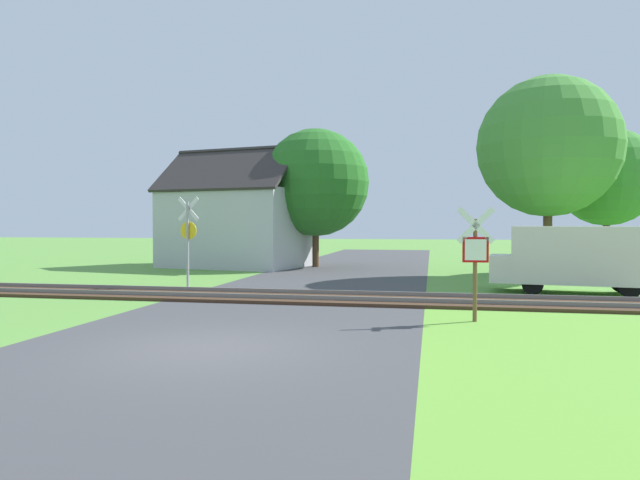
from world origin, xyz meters
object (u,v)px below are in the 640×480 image
object	(u,v)px
house	(238,225)
tree_far	(607,177)
stop_sign_near	(475,256)
mail_truck	(572,256)
tree_center	(316,183)
tree_right	(548,147)
crossing_sign_far	(188,234)

from	to	relation	value
house	tree_far	bearing A→B (deg)	8.12
stop_sign_near	mail_truck	size ratio (longest dim) A/B	0.53
tree_center	tree_far	bearing A→B (deg)	-5.53
house	tree_right	world-z (taller)	tree_right
stop_sign_near	tree_far	bearing A→B (deg)	-116.97
crossing_sign_far	tree_far	xyz separation A→B (m)	(16.59, 9.86, 2.56)
tree_center	tree_right	bearing A→B (deg)	-21.46
stop_sign_near	tree_center	world-z (taller)	tree_center
tree_center	mail_truck	bearing A→B (deg)	-42.80
crossing_sign_far	tree_right	bearing A→B (deg)	35.73
tree_right	mail_truck	xyz separation A→B (m)	(-0.28, -5.64, -4.39)
tree_right	tree_far	bearing A→B (deg)	43.20
tree_far	tree_center	world-z (taller)	tree_center
stop_sign_near	house	bearing A→B (deg)	-56.10
tree_right	tree_center	xyz separation A→B (m)	(-11.07, 4.35, -1.07)
crossing_sign_far	house	xyz separation A→B (m)	(-1.92, 10.74, 0.30)
stop_sign_near	crossing_sign_far	bearing A→B (deg)	-30.31
tree_right	tree_far	distance (m)	4.48
tree_far	tree_center	distance (m)	14.31
crossing_sign_far	house	world-z (taller)	house
tree_right	house	bearing A→B (deg)	165.91
tree_center	mail_truck	size ratio (longest dim) A/B	1.46
tree_far	tree_center	size ratio (longest dim) A/B	0.91
stop_sign_near	tree_far	size ratio (longest dim) A/B	0.40
tree_right	crossing_sign_far	bearing A→B (deg)	-152.83
house	mail_truck	world-z (taller)	house
crossing_sign_far	mail_truck	xyz separation A→B (m)	(13.14, 1.25, -0.71)
crossing_sign_far	house	size ratio (longest dim) A/B	0.39
house	mail_truck	distance (m)	17.83
stop_sign_near	tree_center	distance (m)	18.17
tree_right	tree_center	world-z (taller)	tree_right
stop_sign_near	tree_far	distance (m)	16.86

